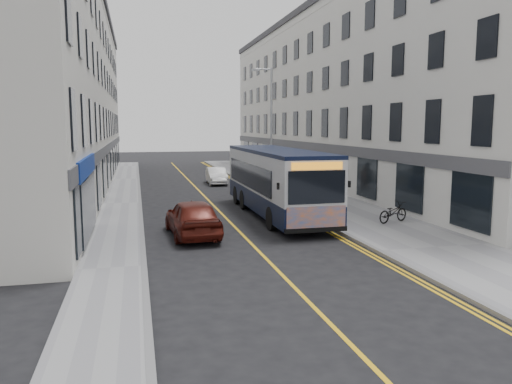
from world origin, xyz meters
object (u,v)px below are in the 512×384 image
pedestrian_far (285,177)px  car_white (216,176)px  car_maroon (193,217)px  pedestrian_near (299,180)px  bicycle (393,212)px  streetlamp (270,126)px  city_bus (276,180)px

pedestrian_far → car_white: bearing=123.7°
pedestrian_far → car_maroon: bearing=-120.3°
pedestrian_far → pedestrian_near: bearing=-53.0°
bicycle → pedestrian_near: bearing=-16.9°
pedestrian_far → bicycle: bearing=-80.6°
pedestrian_far → streetlamp: bearing=-143.5°
city_bus → bicycle: city_bus is taller
streetlamp → bicycle: 11.72m
pedestrian_near → pedestrian_far: pedestrian_far is taller
streetlamp → city_bus: size_ratio=0.71×
city_bus → pedestrian_far: 8.66m
car_white → car_maroon: bearing=-100.0°
city_bus → bicycle: bearing=-38.4°
bicycle → pedestrian_near: size_ratio=1.09×
car_white → city_bus: bearing=-84.9°
pedestrian_far → city_bus: bearing=-107.9°
pedestrian_far → car_white: pedestrian_far is taller
city_bus → car_white: bearing=93.0°
city_bus → pedestrian_far: city_bus is taller
bicycle → car_maroon: 8.98m
pedestrian_near → pedestrian_far: bearing=117.5°
city_bus → pedestrian_far: (2.93, 8.11, -0.77)m
bicycle → streetlamp: bearing=-6.7°
pedestrian_near → bicycle: bearing=-93.0°
car_maroon → streetlamp: bearing=-123.0°
bicycle → car_white: bearing=-5.0°
city_bus → car_maroon: city_bus is taller
car_white → car_maroon: size_ratio=0.85×
pedestrian_far → car_maroon: 13.98m
streetlamp → car_maroon: streetlamp is taller
city_bus → pedestrian_far: size_ratio=6.27×
bicycle → car_white: (-5.18, 17.59, 0.05)m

